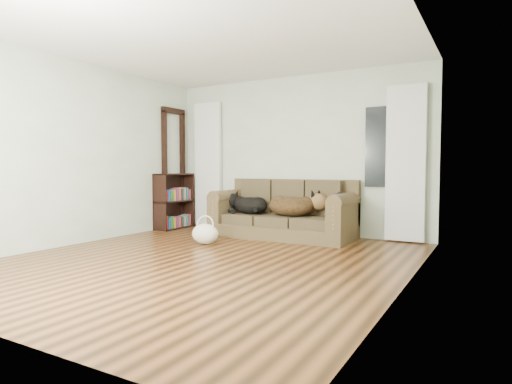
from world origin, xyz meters
The scene contains 15 objects.
floor centered at (0.00, 0.00, 0.00)m, with size 5.00×5.00×0.00m, color black.
ceiling centered at (0.00, 0.00, 2.60)m, with size 5.00×5.00×0.00m, color white.
wall_back centered at (0.00, 2.50, 1.30)m, with size 4.50×0.04×2.60m, color silver.
wall_left centered at (-2.25, 0.00, 1.30)m, with size 0.04×5.00×2.60m, color silver.
wall_right centered at (2.25, 0.00, 1.30)m, with size 0.04×5.00×2.60m, color silver.
curtain_left centered at (-1.70, 2.42, 1.15)m, with size 0.55×0.08×2.25m, color white.
curtain_right centered at (1.80, 2.42, 1.15)m, with size 0.55×0.08×2.25m, color white.
window_pane centered at (1.45, 2.47, 1.40)m, with size 0.50×0.03×1.20m, color black.
door_casing centered at (-2.20, 2.05, 1.05)m, with size 0.07×0.60×2.10m, color black.
sofa centered at (0.04, 1.97, 0.45)m, with size 2.21×0.95×0.90m, color brown.
dog_black_lab centered at (-0.55, 1.93, 0.48)m, with size 0.65×0.45×0.28m, color black.
dog_shepherd centered at (0.26, 1.95, 0.49)m, with size 0.74×0.53×0.33m, color black.
tv_remote centered at (1.00, 1.84, 0.73)m, with size 0.05×0.18×0.02m, color black.
tote_bag centered at (-0.64, 0.88, 0.16)m, with size 0.40×0.31×0.29m, color beige.
bookshelf centered at (-2.09, 1.92, 0.50)m, with size 0.30×0.79×0.99m, color black.
Camera 1 is at (2.95, -4.03, 1.08)m, focal length 30.00 mm.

